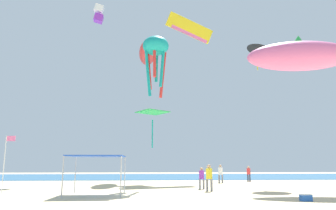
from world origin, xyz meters
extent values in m
cube|color=beige|center=(0.00, 0.00, -0.05)|extent=(110.00, 110.00, 0.10)
cube|color=#28608C|center=(0.00, 31.46, 0.01)|extent=(110.00, 25.06, 0.03)
cylinder|color=#B2B2B7|center=(-5.59, -0.45, 1.18)|extent=(0.07, 0.07, 2.35)
cylinder|color=#B2B2B7|center=(-2.29, -0.45, 1.18)|extent=(0.07, 0.07, 2.35)
cylinder|color=#B2B2B7|center=(-5.59, 2.82, 1.18)|extent=(0.07, 0.07, 2.35)
cylinder|color=#B2B2B7|center=(-2.29, 2.82, 1.18)|extent=(0.07, 0.07, 2.35)
cube|color=blue|center=(-3.94, 1.19, 2.38)|extent=(3.36, 3.34, 0.06)
cylinder|color=slate|center=(3.79, 3.55, 0.43)|extent=(0.17, 0.17, 0.85)
cylinder|color=slate|center=(3.51, 3.73, 0.43)|extent=(0.17, 0.17, 0.85)
cylinder|color=yellow|center=(3.65, 3.64, 1.22)|extent=(0.44, 0.44, 0.74)
sphere|color=tan|center=(3.65, 3.64, 1.73)|extent=(0.28, 0.28, 0.28)
cylinder|color=slate|center=(6.95, 13.50, 0.42)|extent=(0.16, 0.16, 0.84)
cylinder|color=slate|center=(6.63, 13.55, 0.42)|extent=(0.16, 0.16, 0.84)
cylinder|color=white|center=(6.79, 13.53, 1.20)|extent=(0.44, 0.44, 0.73)
sphere|color=tan|center=(6.79, 13.53, 1.70)|extent=(0.27, 0.27, 0.27)
cylinder|color=#33384C|center=(10.56, 15.75, 0.38)|extent=(0.15, 0.15, 0.77)
cylinder|color=#33384C|center=(10.42, 16.01, 0.38)|extent=(0.15, 0.15, 0.77)
cylinder|color=red|center=(10.49, 15.88, 1.10)|extent=(0.40, 0.40, 0.67)
sphere|color=tan|center=(10.49, 15.88, 1.56)|extent=(0.25, 0.25, 0.25)
cylinder|color=slate|center=(3.59, 5.57, 0.38)|extent=(0.15, 0.15, 0.75)
cylinder|color=slate|center=(3.29, 5.56, 0.38)|extent=(0.15, 0.15, 0.75)
cylinder|color=purple|center=(3.44, 5.57, 1.08)|extent=(0.39, 0.39, 0.65)
sphere|color=tan|center=(3.44, 5.57, 1.53)|extent=(0.24, 0.24, 0.24)
cylinder|color=silver|center=(-10.10, 2.40, 1.87)|extent=(0.06, 0.06, 3.73)
cube|color=pink|center=(-9.79, 2.40, 3.56)|extent=(0.55, 0.02, 0.35)
cube|color=blue|center=(7.43, -2.77, 0.16)|extent=(0.56, 0.36, 0.32)
cube|color=white|center=(7.43, -2.77, 0.34)|extent=(0.57, 0.37, 0.03)
ellipsoid|color=pink|center=(11.44, 4.44, 10.50)|extent=(8.75, 4.51, 3.07)
cone|color=green|center=(11.44, 4.44, 11.80)|extent=(1.45, 1.62, 1.21)
cube|color=green|center=(-0.26, 13.28, 7.21)|extent=(3.77, 3.77, 0.10)
cylinder|color=teal|center=(-0.26, 13.28, 4.96)|extent=(0.18, 0.18, 2.89)
cube|color=yellow|center=(4.62, 19.69, 19.58)|extent=(6.43, 1.66, 3.93)
cube|color=pink|center=(4.62, 19.69, 18.72)|extent=(4.92, 1.05, 2.17)
cone|color=black|center=(10.44, 10.10, 13.26)|extent=(2.83, 2.82, 1.33)
cylinder|color=yellow|center=(10.37, 11.25, 12.40)|extent=(0.24, 0.11, 2.10)
cube|color=white|center=(-7.15, 18.93, 21.45)|extent=(1.33, 1.16, 1.15)
cube|color=purple|center=(-7.15, 18.93, 20.18)|extent=(1.33, 1.16, 1.15)
ellipsoid|color=teal|center=(-0.13, 7.75, 12.34)|extent=(2.66, 2.66, 1.69)
cylinder|color=teal|center=(-0.02, 8.45, 10.52)|extent=(0.30, 0.52, 2.62)
cylinder|color=red|center=(-0.69, 8.19, 10.13)|extent=(0.52, 0.47, 3.40)
cylinder|color=teal|center=(-0.80, 7.48, 9.73)|extent=(0.65, 0.41, 4.18)
cylinder|color=red|center=(-0.24, 7.04, 10.52)|extent=(0.30, 0.52, 2.62)
cylinder|color=teal|center=(0.43, 7.30, 10.13)|extent=(0.52, 0.47, 3.40)
cylinder|color=red|center=(0.54, 8.01, 9.73)|extent=(0.65, 0.41, 4.18)
ellipsoid|color=red|center=(-0.87, 19.39, 15.80)|extent=(2.28, 7.16, 2.17)
cone|color=yellow|center=(-0.87, 19.39, 16.91)|extent=(1.09, 1.06, 0.79)
camera|label=1|loc=(-0.85, -19.25, 1.88)|focal=33.88mm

